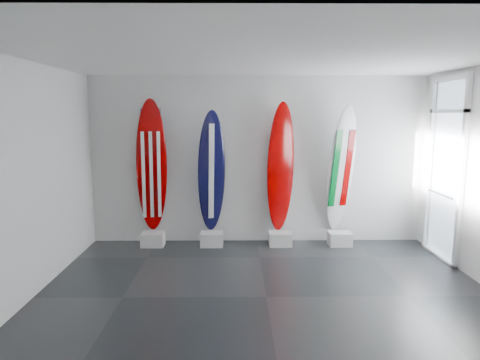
{
  "coord_description": "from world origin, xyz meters",
  "views": [
    {
      "loc": [
        -0.39,
        -5.24,
        2.34
      ],
      "look_at": [
        -0.32,
        1.4,
        1.31
      ],
      "focal_mm": 32.18,
      "sensor_mm": 36.0,
      "label": 1
    }
  ],
  "objects_px": {
    "surfboard_swiss": "(281,168)",
    "surfboard_italy": "(341,169)",
    "surfboard_usa": "(152,166)",
    "surfboard_navy": "(211,172)"
  },
  "relations": [
    {
      "from": "surfboard_usa",
      "to": "surfboard_italy",
      "type": "height_order",
      "value": "surfboard_usa"
    },
    {
      "from": "surfboard_navy",
      "to": "surfboard_swiss",
      "type": "height_order",
      "value": "surfboard_swiss"
    },
    {
      "from": "surfboard_swiss",
      "to": "surfboard_italy",
      "type": "bearing_deg",
      "value": -21.56
    },
    {
      "from": "surfboard_usa",
      "to": "surfboard_navy",
      "type": "bearing_deg",
      "value": -13.66
    },
    {
      "from": "surfboard_usa",
      "to": "surfboard_navy",
      "type": "relative_size",
      "value": 1.09
    },
    {
      "from": "surfboard_navy",
      "to": "surfboard_usa",
      "type": "bearing_deg",
      "value": 164.27
    },
    {
      "from": "surfboard_italy",
      "to": "surfboard_swiss",
      "type": "bearing_deg",
      "value": 161.5
    },
    {
      "from": "surfboard_navy",
      "to": "surfboard_swiss",
      "type": "distance_m",
      "value": 1.22
    },
    {
      "from": "surfboard_swiss",
      "to": "surfboard_italy",
      "type": "xyz_separation_m",
      "value": [
        1.07,
        0.0,
        -0.03
      ]
    },
    {
      "from": "surfboard_usa",
      "to": "surfboard_swiss",
      "type": "bearing_deg",
      "value": -13.66
    }
  ]
}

